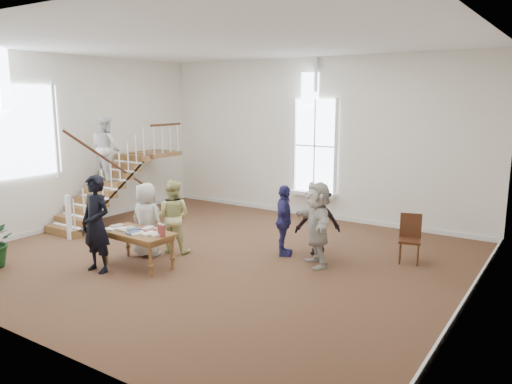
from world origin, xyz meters
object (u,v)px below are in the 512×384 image
Objects in this scene: woman_cluster_a at (284,221)px; woman_cluster_c at (317,224)px; elderly_woman at (147,220)px; woman_cluster_b at (318,220)px; library_table at (137,235)px; side_chair at (410,235)px; police_officer at (96,224)px; person_yellow at (173,217)px.

woman_cluster_c is at bearing -126.39° from woman_cluster_a.
woman_cluster_b is at bearing -151.95° from elderly_woman.
woman_cluster_a is (2.12, 2.26, 0.12)m from library_table.
woman_cluster_a is (2.46, 1.66, -0.03)m from elderly_woman.
library_table is 0.92× the size of woman_cluster_c.
woman_cluster_b reaches higher than library_table.
woman_cluster_c is (0.90, -0.20, 0.10)m from woman_cluster_a.
side_chair is at bearing 86.94° from woman_cluster_c.
woman_cluster_a is at bearing 49.53° from library_table.
library_table is 0.83× the size of police_officer.
library_table is 3.10m from woman_cluster_a.
police_officer is at bearing 8.38° from woman_cluster_b.
side_chair is at bearing 161.04° from woman_cluster_b.
library_table is 1.12m from person_yellow.
woman_cluster_a is at bearing 47.96° from police_officer.
side_chair is at bearing -174.73° from person_yellow.
person_yellow reaches higher than elderly_woman.
elderly_woman is 2.97m from woman_cluster_a.
side_chair is at bearing 39.09° from library_table.
woman_cluster_c is at bearing -154.72° from side_chair.
library_table is at bearing 113.14° from elderly_woman.
person_yellow is (0.30, 0.50, 0.01)m from elderly_woman.
elderly_woman is (0.10, 1.25, -0.16)m from police_officer.
woman_cluster_b is (3.06, 2.11, -0.03)m from elderly_woman.
police_officer is 1.80m from person_yellow.
woman_cluster_b is 0.72m from woman_cluster_c.
woman_cluster_c is (3.06, 0.96, 0.06)m from person_yellow.
police_officer reaches higher than library_table.
elderly_woman is at bearing 84.72° from police_officer.
elderly_woman is at bearing -165.64° from side_chair.
library_table is 3.66m from woman_cluster_c.
woman_cluster_a reaches higher than side_chair.
woman_cluster_c is at bearing 36.99° from library_table.
library_table is 1.03× the size of woman_cluster_a.
woman_cluster_a reaches higher than woman_cluster_b.
library_table is at bearing 6.58° from woman_cluster_b.
woman_cluster_b is (2.72, 2.71, 0.12)m from library_table.
woman_cluster_a is 1.53× the size of side_chair.
elderly_woman is 0.92× the size of woman_cluster_c.
woman_cluster_c is (3.36, 1.46, 0.07)m from elderly_woman.
person_yellow is 1.60× the size of side_chair.
side_chair is (4.54, 3.36, -0.08)m from library_table.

